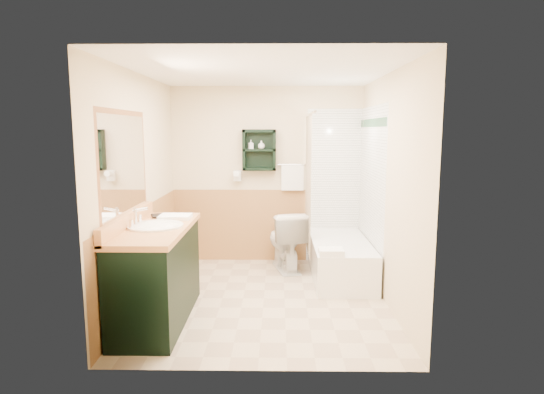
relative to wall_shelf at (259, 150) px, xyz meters
The scene contains 25 objects.
floor 2.09m from the wall_shelf, 85.93° to the right, with size 3.00×3.00×0.00m, color beige.
back_wall 0.38m from the wall_shelf, 48.99° to the left, with size 2.60×0.04×2.40m, color #FAECC3.
left_wall 1.89m from the wall_shelf, 130.97° to the right, with size 0.04×3.00×2.40m, color #FAECC3.
right_wall 2.03m from the wall_shelf, 44.70° to the right, with size 0.04×3.00×2.40m, color #FAECC3.
ceiling 1.66m from the wall_shelf, 85.93° to the right, with size 2.60×3.00×0.04m, color white.
wainscot_left 2.12m from the wall_shelf, 130.14° to the right, with size 2.98×2.98×1.00m, color tan, non-canonical shape.
wainscot_back 1.06m from the wall_shelf, 38.66° to the left, with size 2.58×2.58×1.00m, color tan, non-canonical shape.
mirror_frame 2.28m from the wall_shelf, 120.90° to the right, with size 1.30×1.30×1.00m, color #955A30, non-canonical shape.
mirror_glass 2.28m from the wall_shelf, 120.79° to the right, with size 1.20×1.20×0.90m, color white, non-canonical shape.
tile_right 1.61m from the wall_shelf, 25.39° to the right, with size 1.50×1.50×2.10m, color white, non-canonical shape.
tile_back 1.23m from the wall_shelf, ahead, with size 0.95×0.95×2.10m, color white, non-canonical shape.
tile_accent 1.56m from the wall_shelf, 25.55° to the right, with size 1.50×1.50×0.10m, color #144725, non-canonical shape.
wall_shelf is the anchor object (origin of this frame).
hair_dryer 0.46m from the wall_shelf, behind, with size 0.10×0.24×0.18m, color white, non-canonical shape.
towel_bar 0.49m from the wall_shelf, ahead, with size 0.40×0.06×0.40m, color white, non-canonical shape.
curtain_rod 1.01m from the wall_shelf, 46.11° to the right, with size 0.03×0.03×1.60m, color silver.
shower_curtain 0.89m from the wall_shelf, 37.30° to the right, with size 1.05×1.05×1.70m, color beige, non-canonical shape.
vanity 2.43m from the wall_shelf, 114.30° to the right, with size 0.59×1.45×0.92m, color black.
bathtub 1.80m from the wall_shelf, 33.01° to the right, with size 0.69×1.50×0.46m, color white.
toilet 1.27m from the wall_shelf, 43.95° to the right, with size 0.44×0.78×0.77m, color white.
counter_towel 1.89m from the wall_shelf, 116.46° to the right, with size 0.31×0.25×0.04m, color white.
vanity_book 1.92m from the wall_shelf, 124.94° to the right, with size 0.15×0.02×0.20m, color black.
tub_towel 1.87m from the wall_shelf, 57.29° to the right, with size 0.27×0.22×0.07m, color white.
soap_bottle_a 0.12m from the wall_shelf, behind, with size 0.05×0.12×0.06m, color white.
soap_bottle_b 0.07m from the wall_shelf, 10.19° to the right, with size 0.09×0.11×0.09m, color white.
Camera 1 is at (0.15, -4.72, 1.81)m, focal length 30.00 mm.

